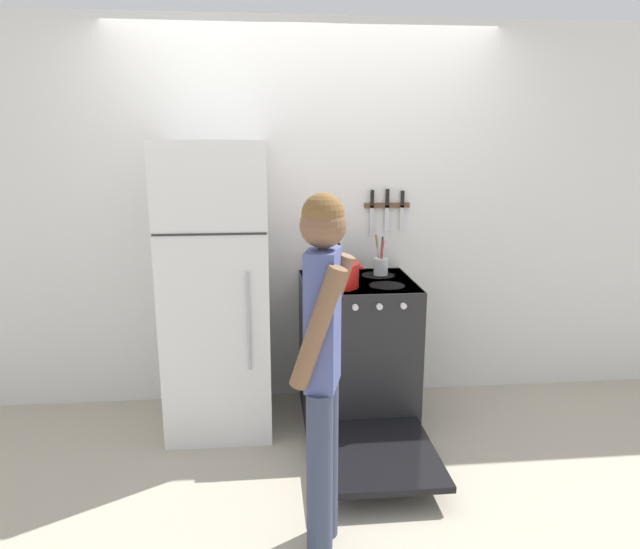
% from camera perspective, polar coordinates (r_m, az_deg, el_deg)
% --- Properties ---
extents(ground_plane, '(14.00, 14.00, 0.00)m').
position_cam_1_polar(ground_plane, '(4.21, -1.30, -11.77)').
color(ground_plane, '#B2A893').
extents(wall_back, '(10.00, 0.06, 2.55)m').
position_cam_1_polar(wall_back, '(3.88, -1.43, 5.75)').
color(wall_back, silver).
rests_on(wall_back, ground_plane).
extents(refrigerator, '(0.63, 0.73, 1.78)m').
position_cam_1_polar(refrigerator, '(3.58, -10.20, -1.34)').
color(refrigerator, white).
rests_on(refrigerator, ground_plane).
extents(stove_range, '(0.71, 1.42, 0.92)m').
position_cam_1_polar(stove_range, '(3.72, 3.77, -7.65)').
color(stove_range, '#232326').
rests_on(stove_range, ground_plane).
extents(dutch_oven_pot, '(0.34, 0.30, 0.18)m').
position_cam_1_polar(dutch_oven_pot, '(3.45, 1.56, 0.02)').
color(dutch_oven_pot, red).
rests_on(dutch_oven_pot, stove_range).
extents(tea_kettle, '(0.20, 0.16, 0.24)m').
position_cam_1_polar(tea_kettle, '(3.71, 1.22, 1.00)').
color(tea_kettle, silver).
rests_on(tea_kettle, stove_range).
extents(utensil_jar, '(0.09, 0.09, 0.27)m').
position_cam_1_polar(utensil_jar, '(3.77, 6.08, 0.96)').
color(utensil_jar, silver).
rests_on(utensil_jar, stove_range).
extents(person, '(0.31, 0.37, 1.58)m').
position_cam_1_polar(person, '(2.40, 0.29, -8.20)').
color(person, '#38425B').
rests_on(person, ground_plane).
extents(wall_knife_strip, '(0.31, 0.03, 0.32)m').
position_cam_1_polar(wall_knife_strip, '(3.90, 6.70, 6.91)').
color(wall_knife_strip, brown).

